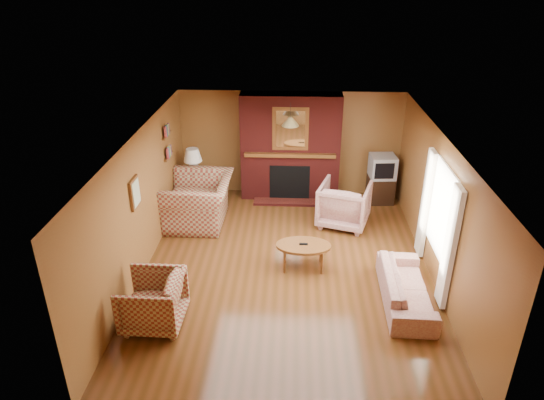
# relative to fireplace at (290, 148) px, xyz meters

# --- Properties ---
(floor) EXTENTS (6.50, 6.50, 0.00)m
(floor) POSITION_rel_fireplace_xyz_m (0.00, -2.98, -1.18)
(floor) COLOR #492A0F
(floor) RESTS_ON ground
(ceiling) EXTENTS (6.50, 6.50, 0.00)m
(ceiling) POSITION_rel_fireplace_xyz_m (0.00, -2.98, 1.22)
(ceiling) COLOR silver
(ceiling) RESTS_ON wall_back
(wall_back) EXTENTS (6.50, 0.00, 6.50)m
(wall_back) POSITION_rel_fireplace_xyz_m (0.00, 0.27, 0.02)
(wall_back) COLOR brown
(wall_back) RESTS_ON floor
(wall_front) EXTENTS (6.50, 0.00, 6.50)m
(wall_front) POSITION_rel_fireplace_xyz_m (0.00, -6.23, 0.02)
(wall_front) COLOR brown
(wall_front) RESTS_ON floor
(wall_left) EXTENTS (0.00, 6.50, 6.50)m
(wall_left) POSITION_rel_fireplace_xyz_m (-2.50, -2.98, 0.02)
(wall_left) COLOR brown
(wall_left) RESTS_ON floor
(wall_right) EXTENTS (0.00, 6.50, 6.50)m
(wall_right) POSITION_rel_fireplace_xyz_m (2.50, -2.98, 0.02)
(wall_right) COLOR brown
(wall_right) RESTS_ON floor
(fireplace) EXTENTS (2.20, 0.82, 2.40)m
(fireplace) POSITION_rel_fireplace_xyz_m (0.00, 0.00, 0.00)
(fireplace) COLOR #571513
(fireplace) RESTS_ON floor
(window_right) EXTENTS (0.10, 1.85, 2.00)m
(window_right) POSITION_rel_fireplace_xyz_m (2.45, -3.18, -0.06)
(window_right) COLOR beige
(window_right) RESTS_ON wall_right
(bookshelf) EXTENTS (0.09, 0.55, 0.71)m
(bookshelf) POSITION_rel_fireplace_xyz_m (-2.44, -1.08, 0.48)
(bookshelf) COLOR brown
(bookshelf) RESTS_ON wall_left
(botanical_print) EXTENTS (0.05, 0.40, 0.50)m
(botanical_print) POSITION_rel_fireplace_xyz_m (-2.47, -3.28, 0.37)
(botanical_print) COLOR brown
(botanical_print) RESTS_ON wall_left
(pendant_light) EXTENTS (0.36, 0.36, 0.48)m
(pendant_light) POSITION_rel_fireplace_xyz_m (0.00, -0.68, 0.82)
(pendant_light) COLOR black
(pendant_light) RESTS_ON ceiling
(plaid_loveseat) EXTENTS (1.32, 1.51, 0.97)m
(plaid_loveseat) POSITION_rel_fireplace_xyz_m (-1.85, -1.34, -0.70)
(plaid_loveseat) COLOR maroon
(plaid_loveseat) RESTS_ON floor
(plaid_armchair) EXTENTS (0.91, 0.88, 0.81)m
(plaid_armchair) POSITION_rel_fireplace_xyz_m (-1.95, -4.58, -0.78)
(plaid_armchair) COLOR maroon
(plaid_armchair) RESTS_ON floor
(floral_sofa) EXTENTS (0.75, 1.81, 0.52)m
(floral_sofa) POSITION_rel_fireplace_xyz_m (1.90, -3.86, -0.92)
(floral_sofa) COLOR #BDA992
(floral_sofa) RESTS_ON floor
(floral_armchair) EXTENTS (1.22, 1.24, 0.91)m
(floral_armchair) POSITION_rel_fireplace_xyz_m (1.14, -1.31, -0.73)
(floral_armchair) COLOR #BDA992
(floral_armchair) RESTS_ON floor
(coffee_table) EXTENTS (0.97, 0.60, 0.49)m
(coffee_table) POSITION_rel_fireplace_xyz_m (0.29, -2.97, -0.77)
(coffee_table) COLOR brown
(coffee_table) RESTS_ON floor
(side_table) EXTENTS (0.53, 0.53, 0.66)m
(side_table) POSITION_rel_fireplace_xyz_m (-2.10, -0.53, -0.85)
(side_table) COLOR brown
(side_table) RESTS_ON floor
(table_lamp) EXTENTS (0.40, 0.40, 0.66)m
(table_lamp) POSITION_rel_fireplace_xyz_m (-2.10, -0.53, -0.15)
(table_lamp) COLOR silver
(table_lamp) RESTS_ON side_table
(tv_stand) EXTENTS (0.59, 0.54, 0.60)m
(tv_stand) POSITION_rel_fireplace_xyz_m (2.05, -0.18, -0.88)
(tv_stand) COLOR black
(tv_stand) RESTS_ON floor
(crt_tv) EXTENTS (0.58, 0.58, 0.50)m
(crt_tv) POSITION_rel_fireplace_xyz_m (2.05, -0.19, -0.33)
(crt_tv) COLOR #9FA2A7
(crt_tv) RESTS_ON tv_stand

